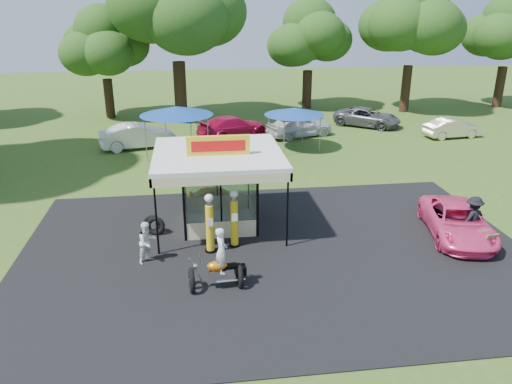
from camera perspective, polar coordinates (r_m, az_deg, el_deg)
ground at (r=18.19m, az=3.25°, el=-9.84°), size 120.00×120.00×0.00m
asphalt_apron at (r=19.90m, az=2.19°, el=-6.88°), size 20.00×14.00×0.04m
gas_station_kiosk at (r=21.70m, az=-4.28°, el=0.60°), size 5.40×5.40×4.18m
gas_pump_left at (r=19.51m, az=-5.30°, el=-3.75°), size 0.46×0.46×2.47m
gas_pump_right at (r=19.89m, az=-2.49°, el=-3.18°), size 0.46×0.46×2.46m
motorcycle at (r=17.24m, az=-4.18°, el=-8.23°), size 2.01×1.05×2.35m
spare_tires at (r=21.68m, az=-11.59°, el=-3.74°), size 1.01×0.68×0.84m
a_frame_sign at (r=21.50m, az=24.93°, el=-5.34°), size 0.57×0.55×0.97m
kiosk_car at (r=24.22m, az=-4.52°, el=-0.50°), size 2.82×1.13×0.96m
pink_sedan at (r=22.56m, az=22.01°, el=-3.12°), size 3.28×5.34×1.38m
spectator_west at (r=19.31m, az=-12.32°, el=-5.63°), size 1.01×1.00×1.64m
spectator_east_a at (r=22.43m, az=23.54°, el=-2.77°), size 1.38×1.04×1.90m
bg_car_a at (r=34.79m, az=-13.35°, el=6.24°), size 5.30×2.91×1.66m
bg_car_b at (r=36.67m, az=-2.69°, el=7.44°), size 5.80×4.46×1.57m
bg_car_c at (r=37.01m, az=4.98°, el=7.59°), size 5.25×3.41×1.66m
bg_car_d at (r=41.09m, az=12.60°, el=8.35°), size 5.61×5.05×1.45m
bg_car_e at (r=39.37m, az=21.53°, el=6.80°), size 4.33×1.97×1.38m
tent_west at (r=31.97m, az=-9.08°, el=9.11°), size 4.60×4.60×3.21m
tent_east at (r=33.38m, az=4.41°, el=9.13°), size 3.99×3.99×2.79m
oak_far_b at (r=44.32m, az=-16.99°, el=15.46°), size 7.58×7.58×9.04m
oak_far_c at (r=42.13m, az=-9.12°, el=19.65°), size 11.45×11.45×13.50m
oak_far_d at (r=46.84m, az=6.05°, el=16.86°), size 8.03×8.03×9.56m
oak_far_e at (r=46.93m, az=17.42°, el=17.46°), size 9.51×9.51×11.33m
oak_far_f at (r=52.53m, az=26.89°, el=15.67°), size 8.37×8.37×10.09m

